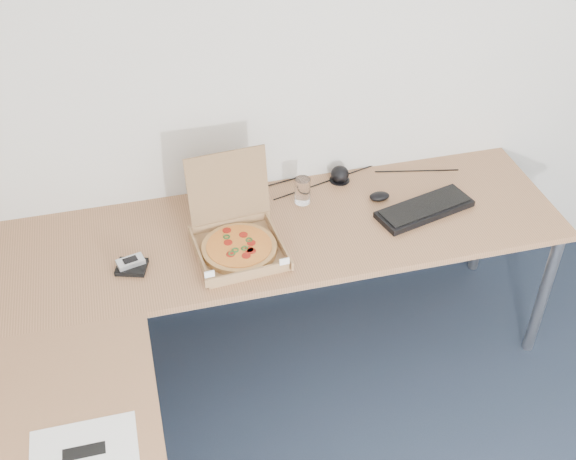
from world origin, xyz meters
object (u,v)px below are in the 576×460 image
object	(u,v)px
desk	(211,321)
wallet	(132,267)
pizza_box	(238,242)
keyboard	(424,209)
drinking_glass	(303,191)

from	to	relation	value
desk	wallet	size ratio (longest dim) A/B	21.52
desk	pizza_box	world-z (taller)	pizza_box
desk	pizza_box	xyz separation A→B (m)	(0.18, 0.34, 0.07)
keyboard	wallet	size ratio (longest dim) A/B	3.72
pizza_box	keyboard	size ratio (longest dim) A/B	0.91
pizza_box	drinking_glass	world-z (taller)	pizza_box
pizza_box	drinking_glass	bearing A→B (deg)	31.56
keyboard	wallet	world-z (taller)	keyboard
pizza_box	wallet	world-z (taller)	pizza_box
desk	keyboard	bearing A→B (deg)	21.18
pizza_box	drinking_glass	xyz separation A→B (m)	(0.34, 0.25, 0.02)
desk	drinking_glass	distance (m)	0.79
keyboard	pizza_box	bearing A→B (deg)	168.50
pizza_box	keyboard	distance (m)	0.83
desk	pizza_box	distance (m)	0.39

